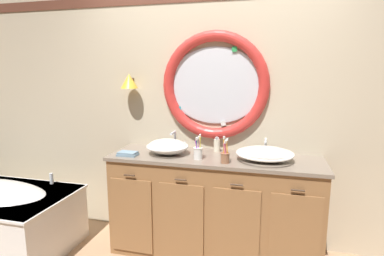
{
  "coord_description": "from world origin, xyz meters",
  "views": [
    {
      "loc": [
        0.55,
        -2.35,
        1.66
      ],
      "look_at": [
        -0.12,
        0.25,
        1.17
      ],
      "focal_mm": 29.2,
      "sensor_mm": 36.0,
      "label": 1
    }
  ],
  "objects_px": {
    "sink_basin_right": "(265,154)",
    "toothbrush_holder_right": "(225,156)",
    "soap_dispenser": "(217,145)",
    "folded_hand_towel": "(128,154)",
    "toothbrush_holder_left": "(198,152)",
    "sink_basin_left": "(167,147)"
  },
  "relations": [
    {
      "from": "toothbrush_holder_right",
      "to": "sink_basin_left",
      "type": "bearing_deg",
      "value": 164.95
    },
    {
      "from": "sink_basin_right",
      "to": "folded_hand_towel",
      "type": "height_order",
      "value": "sink_basin_right"
    },
    {
      "from": "soap_dispenser",
      "to": "folded_hand_towel",
      "type": "distance_m",
      "value": 0.82
    },
    {
      "from": "sink_basin_right",
      "to": "soap_dispenser",
      "type": "relative_size",
      "value": 3.27
    },
    {
      "from": "toothbrush_holder_right",
      "to": "folded_hand_towel",
      "type": "height_order",
      "value": "toothbrush_holder_right"
    },
    {
      "from": "soap_dispenser",
      "to": "folded_hand_towel",
      "type": "xyz_separation_m",
      "value": [
        -0.74,
        -0.33,
        -0.05
      ]
    },
    {
      "from": "soap_dispenser",
      "to": "toothbrush_holder_right",
      "type": "bearing_deg",
      "value": -69.46
    },
    {
      "from": "sink_basin_left",
      "to": "toothbrush_holder_right",
      "type": "height_order",
      "value": "toothbrush_holder_right"
    },
    {
      "from": "sink_basin_left",
      "to": "toothbrush_holder_right",
      "type": "distance_m",
      "value": 0.56
    },
    {
      "from": "sink_basin_right",
      "to": "soap_dispenser",
      "type": "height_order",
      "value": "soap_dispenser"
    },
    {
      "from": "sink_basin_right",
      "to": "folded_hand_towel",
      "type": "xyz_separation_m",
      "value": [
        -1.18,
        -0.14,
        -0.04
      ]
    },
    {
      "from": "folded_hand_towel",
      "to": "toothbrush_holder_left",
      "type": "bearing_deg",
      "value": 4.59
    },
    {
      "from": "soap_dispenser",
      "to": "folded_hand_towel",
      "type": "height_order",
      "value": "soap_dispenser"
    },
    {
      "from": "toothbrush_holder_right",
      "to": "sink_basin_right",
      "type": "bearing_deg",
      "value": 25.2
    },
    {
      "from": "toothbrush_holder_right",
      "to": "folded_hand_towel",
      "type": "bearing_deg",
      "value": 179.51
    },
    {
      "from": "toothbrush_holder_left",
      "to": "toothbrush_holder_right",
      "type": "relative_size",
      "value": 0.98
    },
    {
      "from": "toothbrush_holder_left",
      "to": "soap_dispenser",
      "type": "relative_size",
      "value": 1.49
    },
    {
      "from": "sink_basin_left",
      "to": "folded_hand_towel",
      "type": "height_order",
      "value": "sink_basin_left"
    },
    {
      "from": "sink_basin_right",
      "to": "toothbrush_holder_right",
      "type": "relative_size",
      "value": 2.15
    },
    {
      "from": "sink_basin_right",
      "to": "soap_dispenser",
      "type": "distance_m",
      "value": 0.48
    },
    {
      "from": "toothbrush_holder_right",
      "to": "soap_dispenser",
      "type": "bearing_deg",
      "value": 110.54
    },
    {
      "from": "sink_basin_left",
      "to": "toothbrush_holder_left",
      "type": "xyz_separation_m",
      "value": [
        0.3,
        -0.09,
        -0.01
      ]
    }
  ]
}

